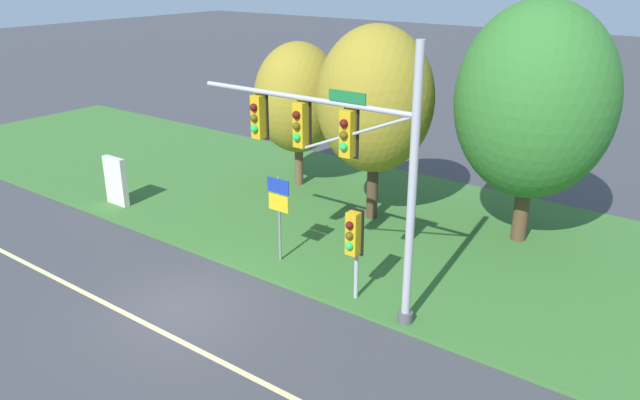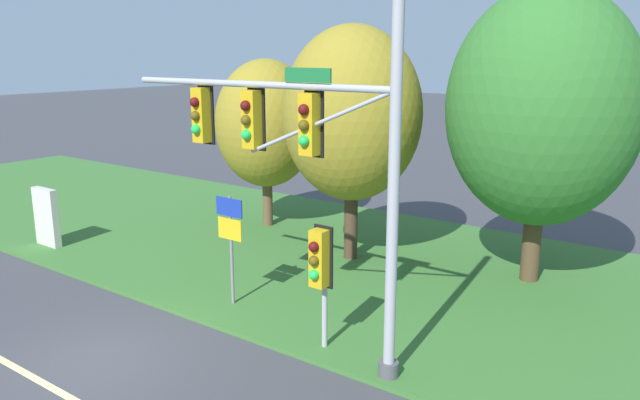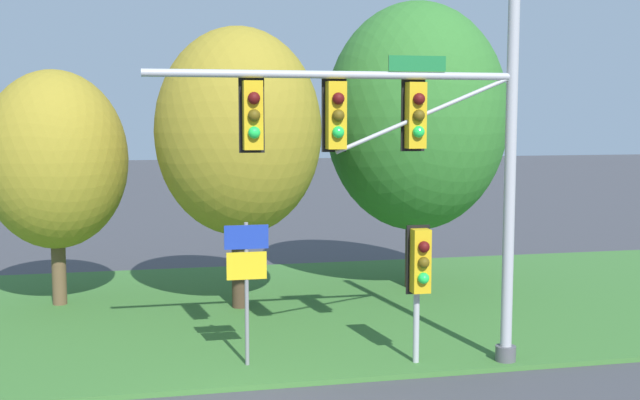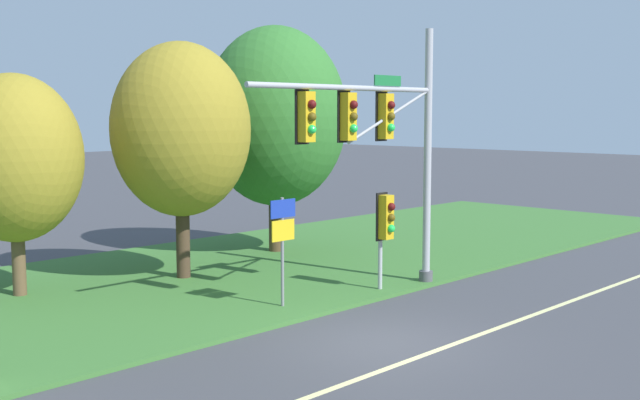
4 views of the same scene
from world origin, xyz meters
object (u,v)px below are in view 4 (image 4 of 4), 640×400
tree_nearest_road (14,159)px  tree_left_of_mast (181,130)px  traffic_signal_mast (381,134)px  pedestrian_signal_near_kerb (385,222)px  tree_behind_signpost (275,117)px  route_sign_post (283,234)px

tree_nearest_road → tree_left_of_mast: size_ratio=0.85×
traffic_signal_mast → tree_nearest_road: 9.78m
pedestrian_signal_near_kerb → tree_behind_signpost: (2.24, 6.80, 2.84)m
pedestrian_signal_near_kerb → tree_nearest_road: size_ratio=0.46×
tree_left_of_mast → tree_behind_signpost: (5.06, 1.35, 0.36)m
route_sign_post → tree_nearest_road: 7.51m
traffic_signal_mast → tree_behind_signpost: tree_behind_signpost is taller
pedestrian_signal_near_kerb → tree_behind_signpost: size_ratio=0.34×
tree_nearest_road → tree_left_of_mast: (4.47, -1.30, 0.70)m
traffic_signal_mast → pedestrian_signal_near_kerb: bearing=18.9°
tree_left_of_mast → tree_behind_signpost: tree_behind_signpost is taller
tree_behind_signpost → pedestrian_signal_near_kerb: bearing=-108.3°
pedestrian_signal_near_kerb → tree_left_of_mast: tree_left_of_mast is taller
tree_left_of_mast → traffic_signal_mast: bearing=-66.3°
traffic_signal_mast → tree_nearest_road: bearing=135.2°
pedestrian_signal_near_kerb → route_sign_post: 3.32m
traffic_signal_mast → tree_nearest_road: (-6.92, 6.88, -0.63)m
pedestrian_signal_near_kerb → tree_nearest_road: 10.10m
route_sign_post → tree_left_of_mast: bearing=84.9°
route_sign_post → tree_left_of_mast: size_ratio=0.40×
tree_nearest_road → route_sign_post: bearing=-56.2°
route_sign_post → tree_behind_signpost: (5.48, 6.10, 2.89)m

